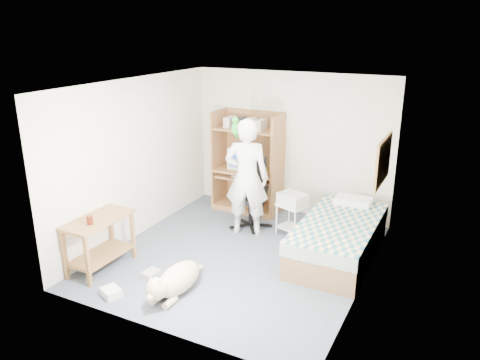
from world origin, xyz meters
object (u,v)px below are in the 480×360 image
(bed, at_px, (338,239))
(printer_cart, at_px, (292,215))
(computer_hutch, at_px, (248,166))
(person, at_px, (247,178))
(office_chair, at_px, (251,203))
(side_desk, at_px, (99,236))
(dog, at_px, (175,280))

(bed, relative_size, printer_cart, 3.76)
(computer_hutch, xyz_separation_m, person, (0.44, -0.98, 0.13))
(computer_hutch, bearing_deg, office_chair, -60.79)
(side_desk, distance_m, office_chair, 2.58)
(office_chair, xyz_separation_m, dog, (0.07, -2.35, -0.22))
(bed, relative_size, side_desk, 2.02)
(office_chair, height_order, dog, office_chair)
(bed, distance_m, printer_cart, 0.96)
(computer_hutch, height_order, side_desk, computer_hutch)
(bed, distance_m, person, 1.70)
(bed, bearing_deg, person, 174.72)
(bed, bearing_deg, printer_cart, 155.52)
(computer_hutch, xyz_separation_m, printer_cart, (1.13, -0.72, -0.47))
(computer_hutch, distance_m, printer_cart, 1.42)
(dog, xyz_separation_m, printer_cart, (0.68, 2.30, 0.16))
(printer_cart, bearing_deg, side_desk, -110.85)
(dog, bearing_deg, computer_hutch, 99.59)
(office_chair, xyz_separation_m, printer_cart, (0.75, -0.06, -0.06))
(person, xyz_separation_m, dog, (0.00, -2.04, -0.76))
(computer_hutch, relative_size, office_chair, 1.57)
(side_desk, relative_size, person, 0.53)
(printer_cart, bearing_deg, office_chair, -163.39)
(printer_cart, bearing_deg, bed, -3.55)
(office_chair, distance_m, dog, 2.37)
(person, bearing_deg, office_chair, -93.57)
(side_desk, height_order, printer_cart, side_desk)
(side_desk, bearing_deg, computer_hutch, 73.86)
(side_desk, height_order, dog, side_desk)
(computer_hutch, distance_m, person, 1.08)
(printer_cart, bearing_deg, person, -138.86)
(side_desk, bearing_deg, dog, -3.73)
(person, relative_size, printer_cart, 3.53)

